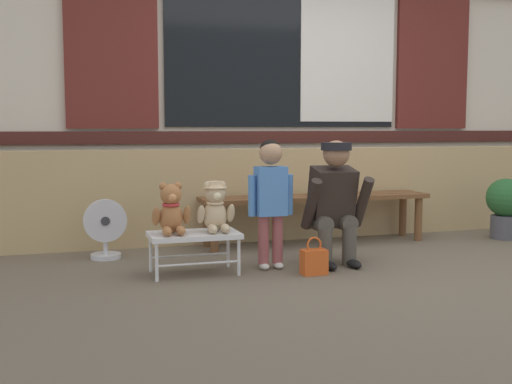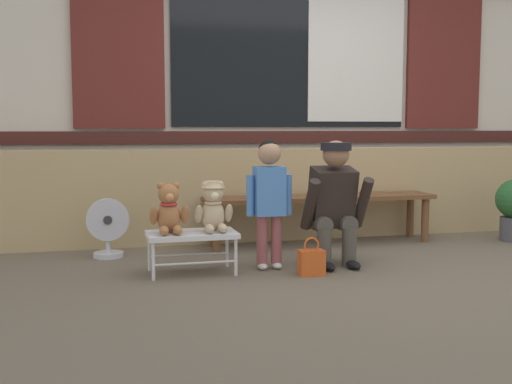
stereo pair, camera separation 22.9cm
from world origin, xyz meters
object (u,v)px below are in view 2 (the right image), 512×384
at_px(wooden_bench_long, 320,203).
at_px(teddy_bear_plain, 169,210).
at_px(child_standing, 269,189).
at_px(handbag_on_ground, 311,262).
at_px(small_display_bench, 192,237).
at_px(adult_crouching, 334,202).
at_px(floor_fan, 108,228).
at_px(teddy_bear_with_hat, 213,207).

height_order(wooden_bench_long, teddy_bear_plain, teddy_bear_plain).
xyz_separation_m(child_standing, handbag_on_ground, (0.24, -0.27, -0.50)).
distance_m(teddy_bear_plain, child_standing, 0.75).
bearing_deg(small_display_bench, wooden_bench_long, 33.49).
height_order(adult_crouching, handbag_on_ground, adult_crouching).
bearing_deg(adult_crouching, teddy_bear_plain, -179.73).
xyz_separation_m(wooden_bench_long, floor_fan, (-1.86, -0.13, -0.13)).
distance_m(teddy_bear_plain, teddy_bear_with_hat, 0.32).
xyz_separation_m(teddy_bear_plain, child_standing, (0.74, 0.00, 0.13)).
bearing_deg(wooden_bench_long, teddy_bear_plain, -149.56).
xyz_separation_m(wooden_bench_long, teddy_bear_plain, (-1.45, -0.85, 0.09)).
distance_m(handbag_on_ground, floor_fan, 1.71).
bearing_deg(adult_crouching, small_display_bench, -179.62).
bearing_deg(floor_fan, wooden_bench_long, 4.09).
bearing_deg(child_standing, handbag_on_ground, -49.27).
distance_m(adult_crouching, floor_fan, 1.82).
bearing_deg(small_display_bench, child_standing, 0.41).
bearing_deg(wooden_bench_long, teddy_bear_with_hat, -143.01).
bearing_deg(adult_crouching, child_standing, -179.65).
bearing_deg(wooden_bench_long, floor_fan, -175.91).
height_order(teddy_bear_plain, child_standing, child_standing).
height_order(teddy_bear_plain, teddy_bear_with_hat, same).
xyz_separation_m(child_standing, adult_crouching, (0.51, 0.00, -0.11)).
height_order(teddy_bear_with_hat, adult_crouching, adult_crouching).
bearing_deg(teddy_bear_with_hat, small_display_bench, -179.23).
height_order(teddy_bear_with_hat, child_standing, child_standing).
distance_m(small_display_bench, handbag_on_ground, 0.87).
bearing_deg(teddy_bear_with_hat, teddy_bear_plain, -179.87).
relative_size(adult_crouching, handbag_on_ground, 3.49).
relative_size(small_display_bench, teddy_bear_with_hat, 1.76).
xyz_separation_m(teddy_bear_plain, floor_fan, (-0.41, 0.72, -0.23)).
bearing_deg(teddy_bear_with_hat, child_standing, 0.27).
distance_m(wooden_bench_long, small_display_bench, 1.55).
distance_m(small_display_bench, child_standing, 0.66).
bearing_deg(child_standing, teddy_bear_with_hat, -179.73).
bearing_deg(floor_fan, small_display_bench, -51.75).
bearing_deg(adult_crouching, floor_fan, 156.74).
distance_m(wooden_bench_long, handbag_on_ground, 1.25).
relative_size(adult_crouching, floor_fan, 1.98).
xyz_separation_m(wooden_bench_long, small_display_bench, (-1.29, -0.85, -0.11)).
height_order(small_display_bench, teddy_bear_plain, teddy_bear_plain).
distance_m(wooden_bench_long, adult_crouching, 0.88).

